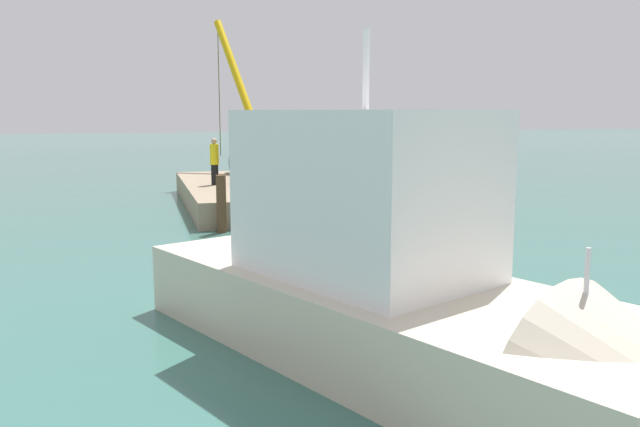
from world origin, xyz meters
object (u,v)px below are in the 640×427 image
object	(u,v)px
crane_truck	(277,146)
salvaged_car	(330,213)
moored_yacht	(446,335)
dock_worker	(214,161)

from	to	relation	value
crane_truck	salvaged_car	bearing A→B (deg)	-0.29
crane_truck	moored_yacht	world-z (taller)	crane_truck
dock_worker	salvaged_car	xyz separation A→B (m)	(6.94, 2.62, -1.11)
salvaged_car	crane_truck	bearing A→B (deg)	179.71
salvaged_car	moored_yacht	distance (m)	10.85
moored_yacht	dock_worker	bearing A→B (deg)	-176.51
salvaged_car	dock_worker	bearing A→B (deg)	-159.30
dock_worker	moored_yacht	distance (m)	17.75
salvaged_car	moored_yacht	world-z (taller)	moored_yacht
dock_worker	moored_yacht	bearing A→B (deg)	3.49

